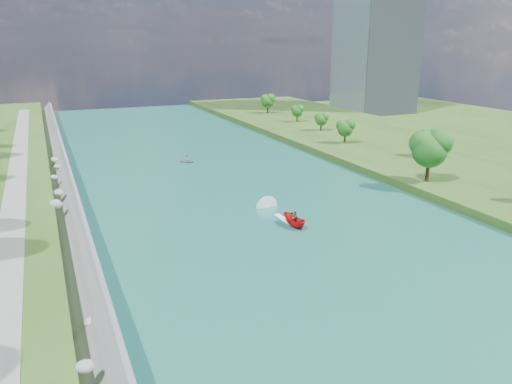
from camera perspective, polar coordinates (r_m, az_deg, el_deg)
name	(u,v)px	position (r m, az deg, el deg)	size (l,w,h in m)	color
ground	(283,234)	(66.49, 3.16, -4.81)	(260.00, 260.00, 0.00)	#2D5119
river_water	(231,193)	(83.82, -2.92, -0.13)	(55.00, 240.00, 0.10)	#16574D
berm_east	(457,162)	(110.41, 21.94, 3.21)	(44.00, 240.00, 1.50)	#2D5119
riprap_bank	(66,204)	(77.79, -20.86, -1.25)	(4.62, 236.00, 4.47)	slate
riverside_path	(15,196)	(78.21, -25.86, -0.43)	(3.00, 200.00, 0.10)	gray
office_tower	(377,24)	(186.40, 13.65, 18.13)	(22.00, 22.00, 60.00)	gray
trees_east	(498,158)	(90.27, 25.94, 3.53)	(19.66, 140.07, 11.38)	#1D4C14
motorboat	(290,218)	(69.77, 3.86, -3.01)	(3.60, 19.11, 2.24)	red
raft	(187,161)	(105.69, -7.86, 3.56)	(3.65, 3.66, 1.64)	gray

